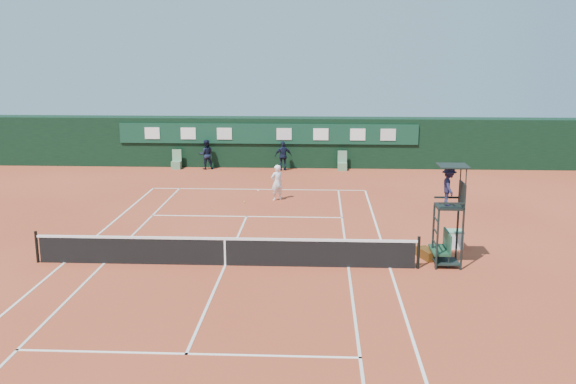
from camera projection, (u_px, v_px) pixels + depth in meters
The scene contains 14 objects.
ground at pixel (225, 265), 21.47m from camera, with size 90.00×90.00×0.00m, color #B4472A.
court_lines at pixel (225, 265), 21.47m from camera, with size 11.05×23.85×0.01m.
tennis_net at pixel (225, 251), 21.36m from camera, with size 12.90×0.10×1.10m.
back_wall at pixel (269, 142), 39.40m from camera, with size 40.00×1.65×3.00m.
linesman_chair_left at pixel (176, 164), 38.70m from camera, with size 0.55×0.50×1.15m.
linesman_chair_right at pixel (342, 165), 38.23m from camera, with size 0.55×0.50×1.15m.
umpire_chair at pixel (449, 194), 20.90m from camera, with size 0.96×0.95×3.42m.
player_bench at pixel (443, 246), 21.59m from camera, with size 0.56×1.20×1.10m.
tennis_bag at pixel (427, 254), 22.14m from camera, with size 0.39×0.89×0.33m, color black.
cooler at pixel (455, 239), 23.34m from camera, with size 0.57×0.57×0.65m.
tennis_ball at pixel (244, 202), 30.22m from camera, with size 0.06×0.06×0.06m, color gold.
player at pixel (277, 183), 30.54m from camera, with size 0.63×0.41×1.72m, color white.
ball_kid_left at pixel (206, 154), 38.47m from camera, with size 0.86×0.67×1.78m, color black.
ball_kid_right at pixel (283, 156), 38.05m from camera, with size 1.02×0.43×1.75m, color black.
Camera 1 is at (3.10, -20.29, 7.09)m, focal length 40.00 mm.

